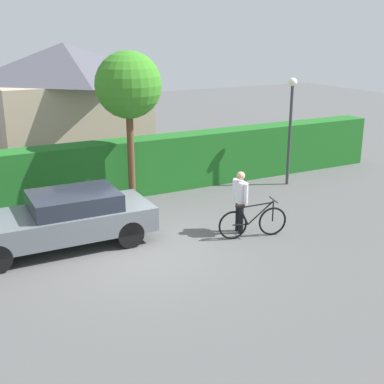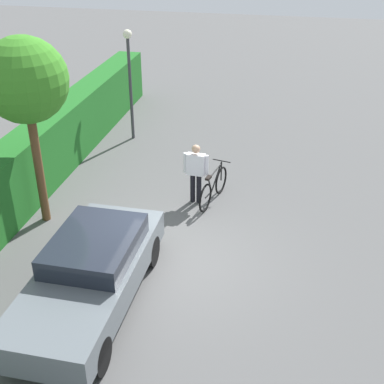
{
  "view_description": "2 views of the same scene",
  "coord_description": "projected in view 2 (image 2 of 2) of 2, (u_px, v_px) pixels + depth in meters",
  "views": [
    {
      "loc": [
        -4.2,
        -10.45,
        5.06
      ],
      "look_at": [
        1.23,
        -0.09,
        1.35
      ],
      "focal_mm": 48.08,
      "sensor_mm": 36.0,
      "label": 1
    },
    {
      "loc": [
        -9.03,
        -2.31,
        6.88
      ],
      "look_at": [
        1.34,
        -0.15,
        1.04
      ],
      "focal_mm": 48.69,
      "sensor_mm": 36.0,
      "label": 2
    }
  ],
  "objects": [
    {
      "name": "person_rider",
      "position": [
        196.0,
        169.0,
        13.33
      ],
      "size": [
        0.23,
        0.66,
        1.63
      ],
      "color": "black",
      "rests_on": "ground"
    },
    {
      "name": "ground_plane",
      "position": [
        173.0,
        261.0,
        11.47
      ],
      "size": [
        60.0,
        60.0,
        0.0
      ],
      "primitive_type": "plane",
      "color": "#515151"
    },
    {
      "name": "tree_kerbside",
      "position": [
        25.0,
        82.0,
        11.33
      ],
      "size": [
        1.92,
        1.92,
        4.51
      ],
      "color": "brown",
      "rests_on": "ground"
    },
    {
      "name": "bicycle",
      "position": [
        213.0,
        188.0,
        13.61
      ],
      "size": [
        1.79,
        0.59,
        0.97
      ],
      "color": "black",
      "rests_on": "ground"
    },
    {
      "name": "parked_car_near",
      "position": [
        90.0,
        272.0,
        9.96
      ],
      "size": [
        4.52,
        1.8,
        1.34
      ],
      "color": "slate",
      "rests_on": "ground"
    },
    {
      "name": "street_lamp",
      "position": [
        129.0,
        69.0,
        16.43
      ],
      "size": [
        0.28,
        0.28,
        3.57
      ],
      "color": "#38383D",
      "rests_on": "ground"
    }
  ]
}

